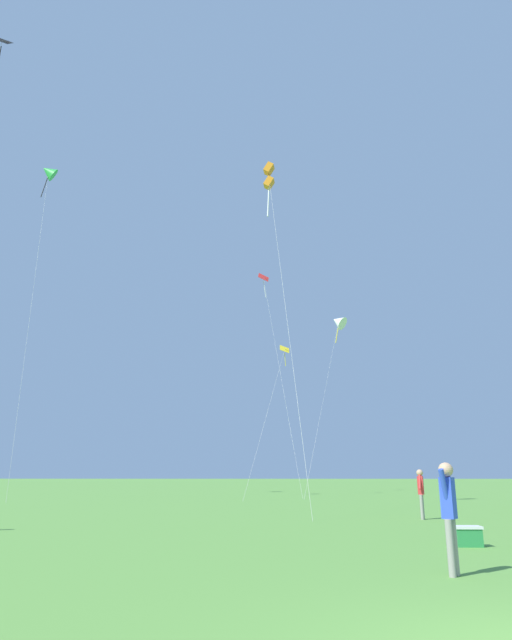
# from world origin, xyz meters

# --- Properties ---
(kite_red_high) EXTENTS (3.26, 11.23, 19.69)m
(kite_red_high) POSITION_xyz_m (-3.62, 43.28, 17.57)
(kite_red_high) COLOR red
(kite_red_high) RESTS_ON ground_plane
(kite_green_small) EXTENTS (3.73, 7.89, 25.60)m
(kite_green_small) POSITION_xyz_m (-20.75, 34.29, 24.82)
(kite_green_small) COLOR green
(kite_green_small) RESTS_ON ground_plane
(kite_white_distant) EXTENTS (4.92, 12.63, 15.70)m
(kite_white_distant) POSITION_xyz_m (2.89, 44.11, 14.87)
(kite_white_distant) COLOR white
(kite_white_distant) RESTS_ON ground_plane
(kite_yellow_diamond) EXTENTS (3.11, 10.84, 11.75)m
(kite_yellow_diamond) POSITION_xyz_m (-2.26, 38.71, 10.32)
(kite_yellow_diamond) COLOR yellow
(kite_yellow_diamond) RESTS_ON ground_plane
(kite_orange_box) EXTENTS (1.85, 8.31, 18.56)m
(kite_orange_box) POSITION_xyz_m (-3.01, 23.12, 17.60)
(kite_orange_box) COLOR orange
(kite_orange_box) RESTS_ON ground_plane
(person_in_red_shirt) EXTENTS (0.28, 0.55, 1.73)m
(person_in_red_shirt) POSITION_xyz_m (2.49, 16.16, 1.04)
(person_in_red_shirt) COLOR gray
(person_in_red_shirt) RESTS_ON ground_plane
(person_foreground_watcher) EXTENTS (0.39, 0.51, 1.75)m
(person_foreground_watcher) POSITION_xyz_m (0.10, 4.45, 1.05)
(person_foreground_watcher) COLOR gray
(person_foreground_watcher) RESTS_ON ground_plane
(picnic_cooler) EXTENTS (0.60, 0.40, 0.44)m
(picnic_cooler) POSITION_xyz_m (1.57, 8.32, 0.22)
(picnic_cooler) COLOR #2D8C47
(picnic_cooler) RESTS_ON ground_plane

